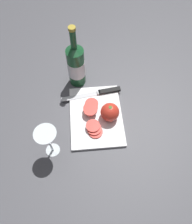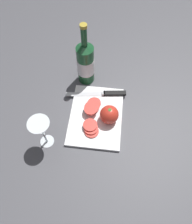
{
  "view_description": "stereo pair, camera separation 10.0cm",
  "coord_description": "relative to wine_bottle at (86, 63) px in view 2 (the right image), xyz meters",
  "views": [
    {
      "loc": [
        0.55,
        -0.02,
        0.91
      ],
      "look_at": [
        0.05,
        0.03,
        0.04
      ],
      "focal_mm": 35.0,
      "sensor_mm": 36.0,
      "label": 1
    },
    {
      "loc": [
        0.55,
        0.08,
        0.91
      ],
      "look_at": [
        0.05,
        0.03,
        0.04
      ],
      "focal_mm": 35.0,
      "sensor_mm": 36.0,
      "label": 2
    }
  ],
  "objects": [
    {
      "name": "ground_plane",
      "position": [
        0.17,
        0.05,
        -0.12
      ],
      "size": [
        3.0,
        3.0,
        0.0
      ],
      "primitive_type": "plane",
      "color": "#4C4C51"
    },
    {
      "name": "cutting_board",
      "position": [
        0.22,
        0.08,
        -0.11
      ],
      "size": [
        0.33,
        0.24,
        0.01
      ],
      "color": "white",
      "rests_on": "ground_plane"
    },
    {
      "name": "wine_bottle",
      "position": [
        0.0,
        0.0,
        0.0
      ],
      "size": [
        0.09,
        0.09,
        0.34
      ],
      "color": "#194C28",
      "rests_on": "ground_plane"
    },
    {
      "name": "wine_glass",
      "position": [
        0.37,
        -0.13,
        0.01
      ],
      "size": [
        0.09,
        0.09,
        0.18
      ],
      "color": "silver",
      "rests_on": "ground_plane"
    },
    {
      "name": "whole_tomato",
      "position": [
        0.24,
        0.14,
        -0.06
      ],
      "size": [
        0.09,
        0.09,
        0.09
      ],
      "color": "red",
      "rests_on": "cutting_board"
    },
    {
      "name": "knife",
      "position": [
        0.1,
        0.12,
        -0.1
      ],
      "size": [
        0.06,
        0.3,
        0.01
      ],
      "rotation": [
        0.0,
        0.0,
        4.84
      ],
      "color": "silver",
      "rests_on": "cutting_board"
    },
    {
      "name": "tomato_slice_stack_near",
      "position": [
        0.19,
        0.06,
        -0.09
      ],
      "size": [
        0.12,
        0.07,
        0.04
      ],
      "color": "#D63D33",
      "rests_on": "cutting_board"
    },
    {
      "name": "tomato_slice_stack_far",
      "position": [
        0.3,
        0.06,
        -0.09
      ],
      "size": [
        0.09,
        0.07,
        0.02
      ],
      "color": "#D63D33",
      "rests_on": "cutting_board"
    }
  ]
}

